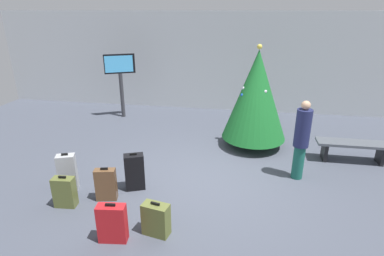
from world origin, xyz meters
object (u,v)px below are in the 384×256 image
(flight_info_kiosk, at_px, (120,73))
(suitcase_3, at_px, (156,219))
(suitcase_2, at_px, (67,172))
(holiday_tree, at_px, (256,95))
(suitcase_5, at_px, (112,223))
(suitcase_1, at_px, (65,192))
(traveller_0, at_px, (301,139))
(suitcase_4, at_px, (106,184))
(suitcase_0, at_px, (135,172))
(waiting_bench, at_px, (353,147))

(flight_info_kiosk, xyz_separation_m, suitcase_3, (2.64, -5.36, -1.16))
(suitcase_2, bearing_deg, holiday_tree, 37.46)
(suitcase_2, height_order, suitcase_5, suitcase_2)
(suitcase_2, distance_m, suitcase_5, 1.89)
(flight_info_kiosk, height_order, suitcase_1, flight_info_kiosk)
(holiday_tree, height_order, traveller_0, holiday_tree)
(suitcase_5, bearing_deg, suitcase_4, 118.74)
(traveller_0, xyz_separation_m, suitcase_0, (-3.19, -0.97, -0.52))
(flight_info_kiosk, bearing_deg, suitcase_5, -70.07)
(traveller_0, xyz_separation_m, suitcase_5, (-3.02, -2.45, -0.58))
(suitcase_0, bearing_deg, suitcase_1, -143.21)
(waiting_bench, relative_size, traveller_0, 0.97)
(waiting_bench, height_order, suitcase_5, suitcase_5)
(traveller_0, height_order, suitcase_1, traveller_0)
(holiday_tree, distance_m, suitcase_2, 4.59)
(waiting_bench, bearing_deg, suitcase_4, -153.97)
(holiday_tree, relative_size, suitcase_3, 4.47)
(traveller_0, distance_m, suitcase_2, 4.65)
(flight_info_kiosk, relative_size, suitcase_1, 3.36)
(holiday_tree, height_order, waiting_bench, holiday_tree)
(waiting_bench, height_order, traveller_0, traveller_0)
(suitcase_1, distance_m, suitcase_2, 0.58)
(suitcase_3, bearing_deg, suitcase_4, 146.52)
(suitcase_1, relative_size, suitcase_2, 0.78)
(suitcase_4, bearing_deg, traveller_0, 21.63)
(suitcase_3, bearing_deg, suitcase_2, 154.53)
(holiday_tree, height_order, suitcase_2, holiday_tree)
(suitcase_1, xyz_separation_m, suitcase_2, (-0.24, 0.52, 0.09))
(suitcase_0, xyz_separation_m, suitcase_1, (-1.03, -0.77, -0.08))
(suitcase_4, relative_size, suitcase_5, 1.00)
(suitcase_0, bearing_deg, holiday_tree, 47.25)
(traveller_0, relative_size, suitcase_0, 2.19)
(suitcase_1, bearing_deg, holiday_tree, 44.37)
(holiday_tree, xyz_separation_m, suitcase_5, (-2.12, -3.95, -1.04))
(holiday_tree, height_order, suitcase_4, holiday_tree)
(holiday_tree, xyz_separation_m, suitcase_0, (-2.29, -2.48, -0.98))
(suitcase_2, bearing_deg, suitcase_5, -40.49)
(suitcase_3, bearing_deg, suitcase_0, 122.38)
(flight_info_kiosk, height_order, waiting_bench, flight_info_kiosk)
(suitcase_4, distance_m, suitcase_5, 1.17)
(suitcase_0, xyz_separation_m, suitcase_5, (0.17, -1.47, -0.05))
(suitcase_1, xyz_separation_m, suitcase_5, (1.20, -0.70, 0.03))
(holiday_tree, height_order, suitcase_0, holiday_tree)
(suitcase_0, relative_size, suitcase_3, 1.33)
(flight_info_kiosk, distance_m, suitcase_2, 4.56)
(holiday_tree, distance_m, traveller_0, 1.81)
(traveller_0, bearing_deg, flight_info_kiosk, 147.95)
(waiting_bench, height_order, suitcase_2, suitcase_2)
(holiday_tree, relative_size, suitcase_4, 3.92)
(waiting_bench, xyz_separation_m, suitcase_2, (-5.81, -2.21, 0.00))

